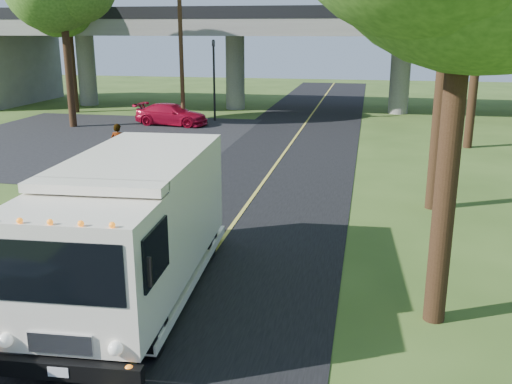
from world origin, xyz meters
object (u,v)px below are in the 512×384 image
(step_van, at_px, (132,225))
(tree_left_far, at_px, (69,5))
(traffic_signal, at_px, (214,72))
(utility_pole, at_px, (181,50))
(pedestrian, at_px, (118,144))
(red_sedan, at_px, (172,114))

(step_van, bearing_deg, tree_left_far, 116.83)
(traffic_signal, distance_m, step_van, 25.69)
(utility_pole, height_order, pedestrian, utility_pole)
(tree_left_far, xyz_separation_m, step_van, (15.75, -27.00, -5.74))
(utility_pole, bearing_deg, tree_left_far, 157.57)
(red_sedan, bearing_deg, tree_left_far, 71.74)
(traffic_signal, bearing_deg, pedestrian, -93.76)
(traffic_signal, relative_size, utility_pole, 0.58)
(red_sedan, bearing_deg, step_van, -155.91)
(red_sedan, height_order, pedestrian, pedestrian)
(pedestrian, bearing_deg, traffic_signal, -89.22)
(step_van, bearing_deg, pedestrian, 112.29)
(red_sedan, xyz_separation_m, pedestrian, (1.35, -10.92, 0.26))
(tree_left_far, xyz_separation_m, pedestrian, (9.93, -14.93, -6.52))
(utility_pole, relative_size, red_sedan, 1.94)
(tree_left_far, height_order, step_van, tree_left_far)
(traffic_signal, xyz_separation_m, tree_left_far, (-10.79, 1.84, 4.25))
(utility_pole, height_order, step_van, utility_pole)
(traffic_signal, height_order, utility_pole, utility_pole)
(pedestrian, bearing_deg, utility_pole, -82.16)
(traffic_signal, xyz_separation_m, red_sedan, (-2.21, -2.18, -2.53))
(traffic_signal, bearing_deg, tree_left_far, 170.35)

